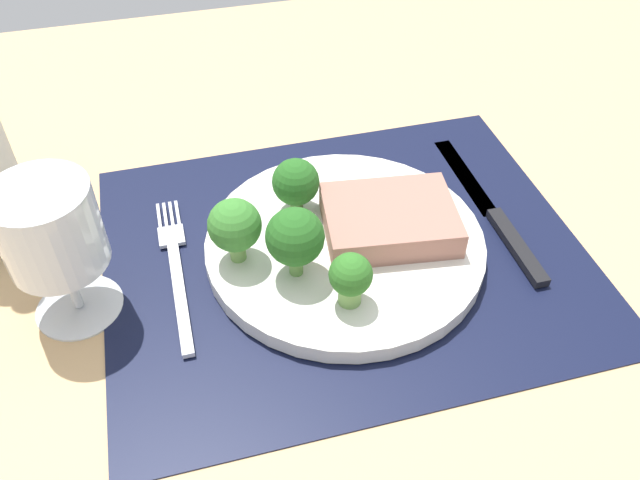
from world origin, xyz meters
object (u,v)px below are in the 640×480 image
object	(u,v)px
steak	(391,223)
fork	(176,269)
plate	(345,244)
knife	(495,216)
wine_glass	(52,236)

from	to	relation	value
steak	fork	bearing A→B (deg)	174.53
fork	plate	bearing A→B (deg)	-6.55
plate	knife	size ratio (longest dim) A/B	1.11
plate	fork	size ratio (longest dim) A/B	1.33
steak	knife	size ratio (longest dim) A/B	0.51
steak	knife	bearing A→B (deg)	4.99
plate	fork	world-z (taller)	plate
plate	fork	xyz separation A→B (cm)	(-15.41, 1.42, -0.55)
knife	wine_glass	world-z (taller)	wine_glass
plate	steak	xyz separation A→B (cm)	(4.22, -0.46, 2.14)
fork	knife	world-z (taller)	knife
plate	fork	bearing A→B (deg)	174.73
steak	knife	distance (cm)	11.68
knife	wine_glass	size ratio (longest dim) A/B	1.77
plate	wine_glass	distance (cm)	25.04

